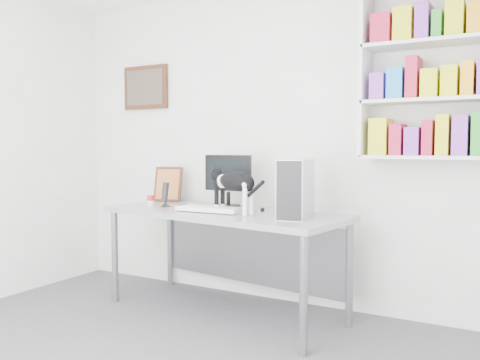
# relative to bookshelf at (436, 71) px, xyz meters

# --- Properties ---
(room) EXTENTS (4.01, 4.01, 2.70)m
(room) POSITION_rel_bookshelf_xyz_m (-1.40, -1.85, -0.50)
(room) COLOR #4F5054
(room) RESTS_ON ground
(bookshelf) EXTENTS (1.03, 0.28, 1.24)m
(bookshelf) POSITION_rel_bookshelf_xyz_m (0.00, 0.00, 0.00)
(bookshelf) COLOR silver
(bookshelf) RESTS_ON room
(wall_art) EXTENTS (0.52, 0.04, 0.42)m
(wall_art) POSITION_rel_bookshelf_xyz_m (-2.70, 0.12, 0.05)
(wall_art) COLOR #472317
(wall_art) RESTS_ON room
(desk) EXTENTS (2.06, 1.04, 0.82)m
(desk) POSITION_rel_bookshelf_xyz_m (-1.50, -0.40, -1.44)
(desk) COLOR gray
(desk) RESTS_ON room
(monitor) EXTENTS (0.43, 0.23, 0.44)m
(monitor) POSITION_rel_bookshelf_xyz_m (-1.60, -0.15, -0.81)
(monitor) COLOR black
(monitor) RESTS_ON desk
(keyboard) EXTENTS (0.53, 0.22, 0.04)m
(keyboard) POSITION_rel_bookshelf_xyz_m (-1.56, -0.50, -1.01)
(keyboard) COLOR silver
(keyboard) RESTS_ON desk
(pc_tower) EXTENTS (0.25, 0.44, 0.42)m
(pc_tower) POSITION_rel_bookshelf_xyz_m (-0.86, -0.45, -0.82)
(pc_tower) COLOR #B6B7BB
(pc_tower) RESTS_ON desk
(speaker) EXTENTS (0.12, 0.12, 0.21)m
(speaker) POSITION_rel_bookshelf_xyz_m (-2.06, -0.41, -0.92)
(speaker) COLOR black
(speaker) RESTS_ON desk
(leaning_print) EXTENTS (0.28, 0.16, 0.33)m
(leaning_print) POSITION_rel_bookshelf_xyz_m (-2.29, -0.07, -0.87)
(leaning_print) COLOR #472317
(leaning_print) RESTS_ON desk
(soup_can) EXTENTS (0.07, 0.07, 0.09)m
(soup_can) POSITION_rel_bookshelf_xyz_m (-2.21, -0.42, -0.99)
(soup_can) COLOR red
(soup_can) RESTS_ON desk
(cat) EXTENTS (0.55, 0.31, 0.33)m
(cat) POSITION_rel_bookshelf_xyz_m (-1.35, -0.48, -0.87)
(cat) COLOR black
(cat) RESTS_ON desk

